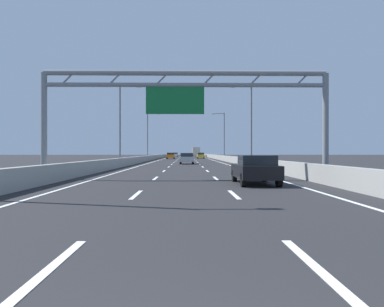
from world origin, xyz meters
name	(u,v)px	position (x,y,z in m)	size (l,w,h in m)	color
ground_plane	(186,158)	(0.00, 100.00, 0.00)	(260.00, 260.00, 0.00)	#262628
lane_dash_left_0	(52,266)	(-1.80, 3.50, 0.01)	(0.16, 3.00, 0.01)	white
lane_dash_left_1	(136,195)	(-1.80, 12.50, 0.01)	(0.16, 3.00, 0.01)	white
lane_dash_left_2	(155,178)	(-1.80, 21.50, 0.01)	(0.16, 3.00, 0.01)	white
lane_dash_left_3	(164,171)	(-1.80, 30.50, 0.01)	(0.16, 3.00, 0.01)	white
lane_dash_left_4	(169,167)	(-1.80, 39.50, 0.01)	(0.16, 3.00, 0.01)	white
lane_dash_left_5	(172,164)	(-1.80, 48.50, 0.01)	(0.16, 3.00, 0.01)	white
lane_dash_left_6	(174,162)	(-1.80, 57.50, 0.01)	(0.16, 3.00, 0.01)	white
lane_dash_left_7	(176,161)	(-1.80, 66.50, 0.01)	(0.16, 3.00, 0.01)	white
lane_dash_left_8	(177,160)	(-1.80, 75.50, 0.01)	(0.16, 3.00, 0.01)	white
lane_dash_left_9	(178,159)	(-1.80, 84.50, 0.01)	(0.16, 3.00, 0.01)	white
lane_dash_left_10	(179,159)	(-1.80, 93.50, 0.01)	(0.16, 3.00, 0.01)	white
lane_dash_left_11	(179,158)	(-1.80, 102.50, 0.01)	(0.16, 3.00, 0.01)	white
lane_dash_left_12	(180,158)	(-1.80, 111.50, 0.01)	(0.16, 3.00, 0.01)	white
lane_dash_left_13	(180,157)	(-1.80, 120.50, 0.01)	(0.16, 3.00, 0.01)	white
lane_dash_left_14	(181,157)	(-1.80, 129.50, 0.01)	(0.16, 3.00, 0.01)	white
lane_dash_left_15	(181,156)	(-1.80, 138.50, 0.01)	(0.16, 3.00, 0.01)	white
lane_dash_left_16	(181,156)	(-1.80, 147.50, 0.01)	(0.16, 3.00, 0.01)	white
lane_dash_left_17	(182,156)	(-1.80, 156.50, 0.01)	(0.16, 3.00, 0.01)	white
lane_dash_right_0	(314,265)	(1.80, 3.50, 0.01)	(0.16, 3.00, 0.01)	white
lane_dash_right_1	(234,195)	(1.80, 12.50, 0.01)	(0.16, 3.00, 0.01)	white
lane_dash_right_2	(216,178)	(1.80, 21.50, 0.01)	(0.16, 3.00, 0.01)	white
lane_dash_right_3	(207,171)	(1.80, 30.50, 0.01)	(0.16, 3.00, 0.01)	white
lane_dash_right_4	(203,167)	(1.80, 39.50, 0.01)	(0.16, 3.00, 0.01)	white
lane_dash_right_5	(200,164)	(1.80, 48.50, 0.01)	(0.16, 3.00, 0.01)	white
lane_dash_right_6	(198,162)	(1.80, 57.50, 0.01)	(0.16, 3.00, 0.01)	white
lane_dash_right_7	(196,161)	(1.80, 66.50, 0.01)	(0.16, 3.00, 0.01)	white
lane_dash_right_8	(195,160)	(1.80, 75.50, 0.01)	(0.16, 3.00, 0.01)	white
lane_dash_right_9	(194,159)	(1.80, 84.50, 0.01)	(0.16, 3.00, 0.01)	white
lane_dash_right_10	(193,159)	(1.80, 93.50, 0.01)	(0.16, 3.00, 0.01)	white
lane_dash_right_11	(193,158)	(1.80, 102.50, 0.01)	(0.16, 3.00, 0.01)	white
lane_dash_right_12	(192,158)	(1.80, 111.50, 0.01)	(0.16, 3.00, 0.01)	white
lane_dash_right_13	(192,157)	(1.80, 120.50, 0.01)	(0.16, 3.00, 0.01)	white
lane_dash_right_14	(191,157)	(1.80, 129.50, 0.01)	(0.16, 3.00, 0.01)	white
lane_dash_right_15	(191,156)	(1.80, 138.50, 0.01)	(0.16, 3.00, 0.01)	white
lane_dash_right_16	(191,156)	(1.80, 147.50, 0.01)	(0.16, 3.00, 0.01)	white
lane_dash_right_17	(190,156)	(1.80, 156.50, 0.01)	(0.16, 3.00, 0.01)	white
edge_line_left	(163,159)	(-5.25, 88.00, 0.01)	(0.16, 176.00, 0.01)	white
edge_line_right	(209,159)	(5.25, 88.00, 0.01)	(0.16, 176.00, 0.01)	white
barrier_left	(162,156)	(-6.90, 110.00, 0.47)	(0.45, 220.00, 0.95)	#9E9E99
barrier_right	(210,156)	(6.90, 110.00, 0.47)	(0.45, 220.00, 0.95)	#9E9E99
sign_gantry	(184,96)	(-0.08, 20.96, 4.86)	(16.83, 0.36, 6.36)	gray
streetlamp_left_mid	(122,119)	(-7.47, 43.89, 5.40)	(2.58, 0.28, 9.50)	slate
streetlamp_right_mid	(249,120)	(7.47, 43.89, 5.40)	(2.58, 0.28, 9.50)	slate
streetlamp_left_far	(149,133)	(-7.47, 76.52, 5.40)	(2.58, 0.28, 9.50)	slate
streetlamp_right_far	(223,133)	(7.47, 76.52, 5.40)	(2.58, 0.28, 9.50)	slate
orange_car	(171,156)	(-3.55, 88.52, 0.75)	(1.83, 4.49, 1.45)	orange
white_car	(175,154)	(-3.83, 137.48, 0.74)	(1.89, 4.26, 1.43)	silver
yellow_car	(201,155)	(3.70, 95.30, 0.75)	(1.77, 4.67, 1.45)	yellow
black_car	(255,169)	(3.42, 17.16, 0.73)	(1.82, 4.38, 1.42)	black
silver_car	(187,158)	(0.12, 49.81, 0.75)	(1.83, 4.12, 1.46)	#A8ADB2
box_truck	(196,152)	(3.39, 128.60, 1.72)	(2.42, 8.44, 3.14)	#194799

